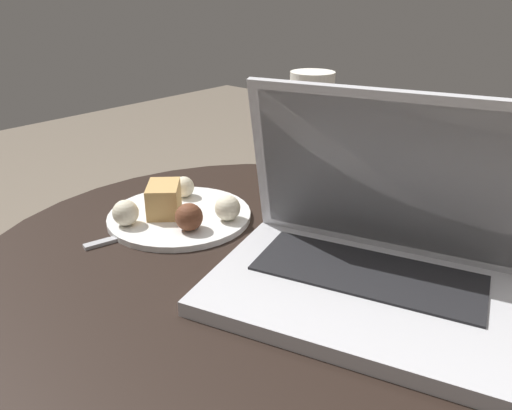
{
  "coord_description": "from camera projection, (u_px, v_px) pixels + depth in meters",
  "views": [
    {
      "loc": [
        0.36,
        -0.42,
        0.88
      ],
      "look_at": [
        -0.02,
        0.01,
        0.63
      ],
      "focal_mm": 35.0,
      "sensor_mm": 36.0,
      "label": 1
    }
  ],
  "objects": [
    {
      "name": "snack_plate",
      "position": [
        177.0,
        211.0,
        0.74
      ],
      "size": [
        0.21,
        0.21,
        0.05
      ],
      "color": "white",
      "rests_on": "table"
    },
    {
      "name": "beer_glass",
      "position": [
        310.0,
        132.0,
        0.82
      ],
      "size": [
        0.07,
        0.07,
        0.2
      ],
      "color": "gold",
      "rests_on": "table"
    },
    {
      "name": "table",
      "position": [
        260.0,
        352.0,
        0.7
      ],
      "size": [
        0.75,
        0.75,
        0.56
      ],
      "color": "#9E9EA3",
      "rests_on": "ground_plane"
    },
    {
      "name": "fork",
      "position": [
        163.0,
        226.0,
        0.72
      ],
      "size": [
        0.07,
        0.19,
        0.0
      ],
      "color": "#B2B2B7",
      "rests_on": "table"
    },
    {
      "name": "laptop",
      "position": [
        369.0,
        253.0,
        0.56
      ],
      "size": [
        0.38,
        0.3,
        0.23
      ],
      "color": "silver",
      "rests_on": "table"
    }
  ]
}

